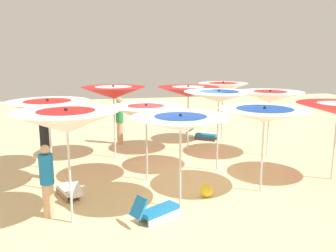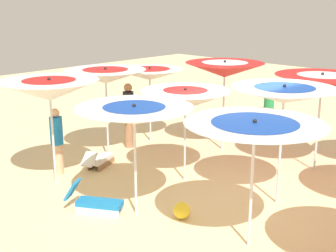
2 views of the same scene
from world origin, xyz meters
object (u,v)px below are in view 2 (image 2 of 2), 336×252
Objects in this scene: beach_umbrella_7 at (185,99)px; beachgoer_2 at (129,114)px; beach_umbrella_11 at (150,74)px; beach_umbrella_5 at (322,82)px; beach_umbrella_6 at (134,115)px; beach_umbrella_9 at (50,90)px; beach_ball at (182,211)px; beachgoer_0 at (269,106)px; lounger_2 at (95,202)px; beachgoer_1 at (57,140)px; beach_umbrella_4 at (284,95)px; lounger_1 at (99,160)px; beach_umbrella_10 at (106,76)px; beach_umbrella_3 at (254,133)px; beach_umbrella_8 at (225,70)px.

beachgoer_2 is at bearing 165.13° from beach_umbrella_7.
beach_umbrella_11 reaches higher than beach_umbrella_7.
beach_umbrella_5 reaches higher than beach_umbrella_6.
beach_umbrella_9 reaches higher than beach_ball.
beach_ball is (1.71, -5.76, -0.82)m from beachgoer_0.
lounger_2 reaches higher than beach_ball.
beachgoer_1 is (-2.27, 0.64, 0.63)m from lounger_2.
beach_umbrella_4 reaches higher than beachgoer_0.
beach_umbrella_7 is (-2.21, -0.39, -0.36)m from beach_umbrella_4.
beach_umbrella_9 is (-1.92, -2.22, 0.26)m from beach_umbrella_7.
beach_umbrella_11 is 1.31m from beachgoer_2.
lounger_1 is (-2.56, 1.09, -1.80)m from beach_umbrella_6.
beach_umbrella_4 is 4.88m from beach_umbrella_9.
beach_umbrella_10 reaches higher than beach_umbrella_11.
beach_umbrella_10 reaches higher than beach_umbrella_7.
beach_umbrella_5 is 6.19m from beach_umbrella_9.
beach_umbrella_7 is 1.88× the size of lounger_2.
beach_umbrella_4 reaches higher than lounger_2.
beach_umbrella_5 reaches higher than beachgoer_2.
beach_umbrella_9 is 3.88m from beach_umbrella_11.
beach_umbrella_4 is at bearing -82.20° from beach_umbrella_5.
beach_umbrella_3 is 1.03× the size of beach_umbrella_11.
lounger_1 is at bearing -157.35° from beach_umbrella_7.
beach_umbrella_7 is at bearing 29.74° from beachgoer_1.
beach_umbrella_8 reaches higher than beach_umbrella_9.
beach_umbrella_11 is at bearing -40.36° from beachgoer_0.
beach_umbrella_5 is 5.67m from lounger_1.
beach_umbrella_11 reaches higher than lounger_2.
beach_umbrella_10 is 2.07× the size of lounger_2.
beach_umbrella_5 reaches higher than beach_umbrella_3.
beach_umbrella_9 reaches higher than beach_umbrella_3.
beach_umbrella_11 is at bearing 88.44° from beachgoer_1.
beachgoer_0 is at bearing 65.30° from beach_umbrella_10.
beach_umbrella_3 is 1.22× the size of beachgoer_0.
beachgoer_2 is at bearing -157.57° from beach_umbrella_5.
lounger_1 is at bearing -74.57° from beach_umbrella_11.
beach_umbrella_3 is 3.10m from beach_umbrella_7.
beach_umbrella_6 is 0.92× the size of beach_umbrella_10.
beach_umbrella_6 reaches higher than lounger_1.
beach_umbrella_8 is 2.92m from beachgoer_2.
beach_umbrella_4 is 4.23m from lounger_2.
beach_umbrella_7 is 2.83m from lounger_1.
beach_umbrella_10 is 2.12m from lounger_1.
beachgoer_1 is at bearing -18.00° from beachgoer_0.
beach_umbrella_3 is 5.20m from beach_umbrella_8.
beach_umbrella_7 reaches higher than beachgoer_1.
beach_umbrella_4 is 2.11× the size of lounger_1.
beach_umbrella_3 reaches higher than beach_umbrella_6.
beachgoer_0 reaches higher than lounger_1.
beach_umbrella_9 is 7.47× the size of beach_ball.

